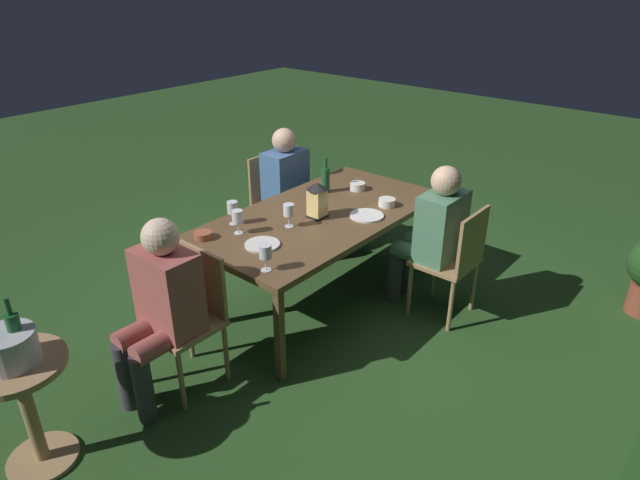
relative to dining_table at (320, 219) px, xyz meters
The scene contains 21 objects.
ground_plane 0.68m from the dining_table, ahead, with size 16.00×16.00×0.00m, color #26471E.
dining_table is the anchor object (origin of this frame).
chair_head_far 1.24m from the dining_table, ahead, with size 0.40×0.42×0.87m.
person_in_rust 1.42m from the dining_table, ahead, with size 0.48×0.38×1.15m.
chair_side_left_a 1.02m from the dining_table, 115.98° to the right, with size 0.42×0.40×0.87m.
person_in_blue 0.83m from the dining_table, 121.92° to the right, with size 0.38×0.47×1.15m.
chair_side_right_a 1.02m from the dining_table, 115.98° to the left, with size 0.42×0.40×0.87m.
person_in_green 0.83m from the dining_table, 121.92° to the left, with size 0.38×0.47×1.15m.
lantern_centerpiece 0.21m from the dining_table, 22.03° to the left, with size 0.15×0.15×0.27m.
green_bottle_on_table 0.47m from the dining_table, 145.76° to the right, with size 0.07×0.07×0.29m.
wine_glass_a 0.66m from the dining_table, 33.37° to the right, with size 0.08×0.08×0.17m.
wine_glass_b 0.92m from the dining_table, 19.25° to the left, with size 0.08×0.08×0.17m.
wine_glass_c 0.67m from the dining_table, 18.81° to the right, with size 0.08×0.08×0.17m.
wine_glass_d 0.36m from the dining_table, ahead, with size 0.08×0.08×0.17m.
plate_a 0.35m from the dining_table, 120.87° to the left, with size 0.25×0.25×0.01m, color white.
plate_b 0.65m from the dining_table, ahead, with size 0.23×0.23×0.01m, color silver.
bowl_olives 0.58m from the dining_table, behind, with size 0.13×0.13×0.06m.
bowl_bread 0.54m from the dining_table, 145.81° to the left, with size 0.13×0.13×0.06m.
bowl_salad 0.89m from the dining_table, 21.96° to the right, with size 0.12×0.12×0.05m.
side_table 2.20m from the dining_table, ahead, with size 0.48×0.48×0.65m.
ice_bucket 2.19m from the dining_table, ahead, with size 0.26×0.26×0.34m.
Camera 1 is at (2.85, 2.40, 2.36)m, focal length 30.87 mm.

